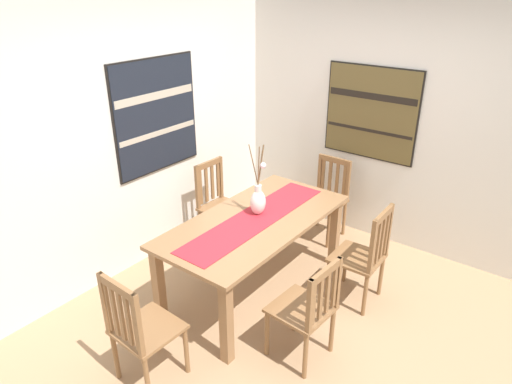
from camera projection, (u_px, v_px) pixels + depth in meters
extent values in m
cube|color=#A37F5B|center=(295.00, 323.00, 3.95)|extent=(6.40, 6.40, 0.03)
cube|color=silver|center=(137.00, 132.00, 4.39)|extent=(6.40, 0.12, 2.70)
cube|color=silver|center=(397.00, 122.00, 4.71)|extent=(0.12, 6.40, 2.70)
cube|color=#8E6642|center=(255.00, 220.00, 4.04)|extent=(1.84, 0.90, 0.03)
cube|color=#8E6642|center=(226.00, 323.00, 3.39)|extent=(0.08, 0.08, 0.73)
cube|color=#8E6642|center=(335.00, 233.00, 4.60)|extent=(0.08, 0.08, 0.73)
cube|color=#8E6642|center=(159.00, 286.00, 3.80)|extent=(0.08, 0.08, 0.73)
cube|color=#8E6642|center=(275.00, 212.00, 5.01)|extent=(0.08, 0.08, 0.73)
cube|color=#B7232D|center=(255.00, 218.00, 4.03)|extent=(1.69, 0.36, 0.01)
ellipsoid|color=silver|center=(258.00, 202.00, 4.07)|extent=(0.16, 0.13, 0.23)
cylinder|color=silver|center=(258.00, 188.00, 4.01)|extent=(0.06, 0.06, 0.06)
cylinder|color=brown|center=(254.00, 165.00, 3.91)|extent=(0.07, 0.06, 0.39)
cylinder|color=brown|center=(261.00, 165.00, 3.93)|extent=(0.06, 0.03, 0.36)
cylinder|color=brown|center=(260.00, 168.00, 3.95)|extent=(0.06, 0.02, 0.31)
cylinder|color=brown|center=(261.00, 165.00, 3.91)|extent=(0.03, 0.06, 0.38)
cylinder|color=brown|center=(259.00, 166.00, 3.89)|extent=(0.06, 0.06, 0.38)
sphere|color=silver|center=(263.00, 166.00, 3.89)|extent=(0.05, 0.05, 0.05)
cube|color=brown|center=(301.00, 309.00, 3.44)|extent=(0.44, 0.44, 0.03)
cylinder|color=brown|center=(267.00, 333.00, 3.52)|extent=(0.04, 0.04, 0.42)
cylinder|color=brown|center=(295.00, 310.00, 3.76)|extent=(0.04, 0.04, 0.42)
cylinder|color=brown|center=(305.00, 356.00, 3.30)|extent=(0.04, 0.04, 0.42)
cylinder|color=brown|center=(332.00, 330.00, 3.55)|extent=(0.04, 0.04, 0.42)
cube|color=brown|center=(310.00, 307.00, 3.10)|extent=(0.04, 0.04, 0.44)
cube|color=brown|center=(338.00, 282.00, 3.35)|extent=(0.04, 0.04, 0.44)
cube|color=brown|center=(326.00, 272.00, 3.15)|extent=(0.38, 0.06, 0.06)
cube|color=brown|center=(313.00, 305.00, 3.14)|extent=(0.04, 0.02, 0.35)
cube|color=brown|center=(320.00, 299.00, 3.20)|extent=(0.04, 0.02, 0.35)
cube|color=brown|center=(327.00, 293.00, 3.27)|extent=(0.04, 0.02, 0.35)
cube|color=brown|center=(334.00, 287.00, 3.33)|extent=(0.04, 0.02, 0.35)
cube|color=brown|center=(223.00, 208.00, 4.94)|extent=(0.43, 0.43, 0.03)
cylinder|color=brown|center=(246.00, 225.00, 5.06)|extent=(0.04, 0.04, 0.42)
cylinder|color=brown|center=(224.00, 238.00, 4.81)|extent=(0.04, 0.04, 0.42)
cylinder|color=brown|center=(223.00, 215.00, 5.27)|extent=(0.04, 0.04, 0.42)
cylinder|color=brown|center=(200.00, 227.00, 5.01)|extent=(0.04, 0.04, 0.42)
cube|color=brown|center=(221.00, 177.00, 5.07)|extent=(0.04, 0.04, 0.49)
cube|color=brown|center=(197.00, 188.00, 4.82)|extent=(0.04, 0.04, 0.49)
cube|color=brown|center=(208.00, 164.00, 4.85)|extent=(0.38, 0.04, 0.06)
cube|color=brown|center=(218.00, 180.00, 5.05)|extent=(0.04, 0.02, 0.40)
cube|color=brown|center=(212.00, 182.00, 4.98)|extent=(0.04, 0.02, 0.40)
cube|color=brown|center=(206.00, 185.00, 4.92)|extent=(0.04, 0.02, 0.40)
cube|color=brown|center=(200.00, 188.00, 4.85)|extent=(0.04, 0.02, 0.40)
cube|color=brown|center=(357.00, 258.00, 4.07)|extent=(0.43, 0.43, 0.03)
cylinder|color=brown|center=(328.00, 281.00, 4.13)|extent=(0.04, 0.04, 0.42)
cylinder|color=brown|center=(345.00, 263.00, 4.39)|extent=(0.04, 0.04, 0.42)
cylinder|color=brown|center=(365.00, 295.00, 3.93)|extent=(0.04, 0.04, 0.42)
cylinder|color=brown|center=(381.00, 275.00, 4.20)|extent=(0.04, 0.04, 0.42)
cube|color=brown|center=(372.00, 248.00, 3.72)|extent=(0.04, 0.04, 0.51)
cube|color=brown|center=(389.00, 230.00, 3.99)|extent=(0.04, 0.04, 0.51)
cube|color=brown|center=(384.00, 215.00, 3.76)|extent=(0.38, 0.04, 0.06)
cube|color=brown|center=(374.00, 247.00, 3.76)|extent=(0.04, 0.02, 0.42)
cube|color=brown|center=(378.00, 242.00, 3.83)|extent=(0.04, 0.02, 0.42)
cube|color=brown|center=(382.00, 238.00, 3.89)|extent=(0.04, 0.02, 0.42)
cube|color=brown|center=(386.00, 233.00, 3.96)|extent=(0.04, 0.02, 0.42)
cube|color=brown|center=(324.00, 202.00, 5.08)|extent=(0.43, 0.43, 0.03)
cylinder|color=brown|center=(328.00, 231.00, 4.95)|extent=(0.04, 0.04, 0.42)
cylinder|color=brown|center=(300.00, 221.00, 5.15)|extent=(0.04, 0.04, 0.42)
cylinder|color=brown|center=(344.00, 218.00, 5.21)|extent=(0.04, 0.04, 0.42)
cylinder|color=brown|center=(317.00, 209.00, 5.41)|extent=(0.04, 0.04, 0.42)
cube|color=brown|center=(348.00, 181.00, 5.02)|extent=(0.04, 0.04, 0.46)
cube|color=brown|center=(320.00, 173.00, 5.22)|extent=(0.04, 0.04, 0.46)
cube|color=brown|center=(335.00, 160.00, 5.03)|extent=(0.04, 0.38, 0.06)
cube|color=brown|center=(344.00, 181.00, 5.05)|extent=(0.02, 0.04, 0.37)
cube|color=brown|center=(337.00, 179.00, 5.10)|extent=(0.02, 0.04, 0.37)
cube|color=brown|center=(330.00, 177.00, 5.15)|extent=(0.02, 0.04, 0.37)
cube|color=brown|center=(323.00, 175.00, 5.20)|extent=(0.02, 0.04, 0.37)
cube|color=brown|center=(148.00, 329.00, 3.24)|extent=(0.43, 0.43, 0.03)
cylinder|color=brown|center=(155.00, 329.00, 3.56)|extent=(0.04, 0.04, 0.42)
cylinder|color=brown|center=(186.00, 350.00, 3.35)|extent=(0.04, 0.04, 0.42)
cylinder|color=brown|center=(116.00, 356.00, 3.31)|extent=(0.04, 0.04, 0.42)
cylinder|color=brown|center=(147.00, 380.00, 3.10)|extent=(0.04, 0.04, 0.42)
cube|color=brown|center=(105.00, 303.00, 3.10)|extent=(0.04, 0.04, 0.49)
cube|color=brown|center=(138.00, 326.00, 2.89)|extent=(0.04, 0.04, 0.49)
cube|color=brown|center=(117.00, 287.00, 2.90)|extent=(0.04, 0.38, 0.06)
cube|color=brown|center=(108.00, 306.00, 3.09)|extent=(0.02, 0.04, 0.40)
cube|color=brown|center=(114.00, 311.00, 3.04)|extent=(0.02, 0.04, 0.40)
cube|color=brown|center=(121.00, 316.00, 3.00)|extent=(0.02, 0.04, 0.40)
cube|color=brown|center=(129.00, 321.00, 2.96)|extent=(0.02, 0.04, 0.40)
cube|color=brown|center=(136.00, 326.00, 2.91)|extent=(0.02, 0.04, 0.40)
cube|color=black|center=(156.00, 116.00, 4.44)|extent=(1.02, 0.04, 1.11)
cube|color=black|center=(157.00, 116.00, 4.43)|extent=(0.99, 0.01, 1.08)
cube|color=#B2A893|center=(159.00, 133.00, 4.50)|extent=(0.96, 0.00, 0.05)
cube|color=#B2A893|center=(156.00, 96.00, 4.34)|extent=(0.96, 0.00, 0.07)
cube|color=black|center=(371.00, 113.00, 4.79)|extent=(0.04, 1.02, 0.98)
cube|color=brown|center=(370.00, 113.00, 4.77)|extent=(0.01, 0.99, 0.95)
cube|color=black|center=(368.00, 130.00, 4.85)|extent=(0.00, 0.96, 0.03)
cube|color=black|center=(372.00, 96.00, 4.69)|extent=(0.00, 0.96, 0.07)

